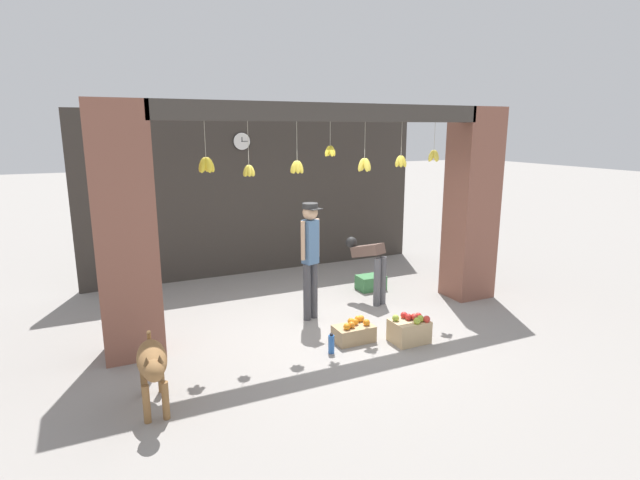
# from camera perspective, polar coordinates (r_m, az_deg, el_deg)

# --- Properties ---
(ground_plane) EXTENTS (60.00, 60.00, 0.00)m
(ground_plane) POSITION_cam_1_polar(r_m,az_deg,el_deg) (7.26, 1.61, -9.89)
(ground_plane) COLOR gray
(shop_back_wall) EXTENTS (6.64, 0.12, 3.11)m
(shop_back_wall) POSITION_cam_1_polar(r_m,az_deg,el_deg) (9.76, -6.87, 5.34)
(shop_back_wall) COLOR #38332D
(shop_back_wall) RESTS_ON ground_plane
(shop_pillar_left) EXTENTS (0.70, 0.60, 3.11)m
(shop_pillar_left) POSITION_cam_1_polar(r_m,az_deg,el_deg) (6.41, -21.43, 0.73)
(shop_pillar_left) COLOR brown
(shop_pillar_left) RESTS_ON ground_plane
(shop_pillar_right) EXTENTS (0.70, 0.60, 3.11)m
(shop_pillar_right) POSITION_cam_1_polar(r_m,az_deg,el_deg) (8.57, 16.93, 3.87)
(shop_pillar_right) COLOR brown
(shop_pillar_right) RESTS_ON ground_plane
(storefront_awning) EXTENTS (4.74, 0.28, 0.93)m
(storefront_awning) POSITION_cam_1_polar(r_m,az_deg,el_deg) (6.81, 1.24, 13.87)
(storefront_awning) COLOR #3D3833
(dog) EXTENTS (0.34, 1.06, 0.74)m
(dog) POSITION_cam_1_polar(r_m,az_deg,el_deg) (5.37, -18.62, -13.17)
(dog) COLOR olive
(dog) RESTS_ON ground_plane
(shopkeeper) EXTENTS (0.33, 0.31, 1.74)m
(shopkeeper) POSITION_cam_1_polar(r_m,az_deg,el_deg) (7.24, -1.12, -1.26)
(shopkeeper) COLOR #424247
(shopkeeper) RESTS_ON ground_plane
(worker_stooping) EXTENTS (0.42, 0.77, 1.02)m
(worker_stooping) POSITION_cam_1_polar(r_m,az_deg,el_deg) (8.10, 5.76, -2.48)
(worker_stooping) COLOR #56565B
(worker_stooping) RESTS_ON ground_plane
(fruit_crate_oranges) EXTENTS (0.53, 0.32, 0.30)m
(fruit_crate_oranges) POSITION_cam_1_polar(r_m,az_deg,el_deg) (6.77, 3.90, -10.45)
(fruit_crate_oranges) COLOR tan
(fruit_crate_oranges) RESTS_ON ground_plane
(fruit_crate_apples) EXTENTS (0.48, 0.37, 0.38)m
(fruit_crate_apples) POSITION_cam_1_polar(r_m,az_deg,el_deg) (6.83, 10.20, -10.03)
(fruit_crate_apples) COLOR tan
(fruit_crate_apples) RESTS_ON ground_plane
(produce_box_green) EXTENTS (0.47, 0.33, 0.25)m
(produce_box_green) POSITION_cam_1_polar(r_m,az_deg,el_deg) (8.86, 5.83, -4.85)
(produce_box_green) COLOR #42844C
(produce_box_green) RESTS_ON ground_plane
(water_bottle) EXTENTS (0.08, 0.08, 0.26)m
(water_bottle) POSITION_cam_1_polar(r_m,az_deg,el_deg) (6.43, 1.30, -11.78)
(water_bottle) COLOR #2D60AD
(water_bottle) RESTS_ON ground_plane
(wall_clock) EXTENTS (0.33, 0.03, 0.33)m
(wall_clock) POSITION_cam_1_polar(r_m,az_deg,el_deg) (9.51, -8.93, 11.08)
(wall_clock) COLOR black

